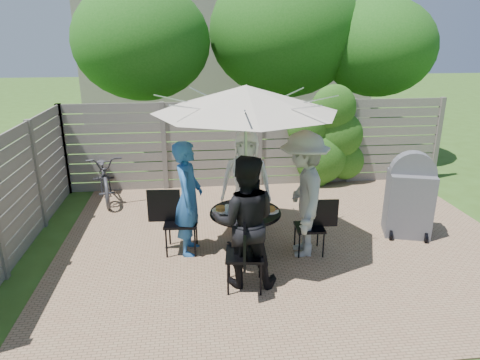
{
  "coord_description": "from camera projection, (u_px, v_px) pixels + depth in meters",
  "views": [
    {
      "loc": [
        -1.43,
        -5.71,
        3.11
      ],
      "look_at": [
        -0.74,
        0.21,
        1.09
      ],
      "focal_mm": 32.0,
      "sensor_mm": 36.0,
      "label": 1
    }
  ],
  "objects": [
    {
      "name": "person_left",
      "position": [
        188.0,
        199.0,
        6.21
      ],
      "size": [
        0.49,
        0.68,
        1.72
      ],
      "primitive_type": "imported",
      "rotation": [
        0.0,
        0.0,
        7.72
      ],
      "color": "#265DA4",
      "rests_on": "ground"
    },
    {
      "name": "bbq_grill",
      "position": [
        409.0,
        198.0,
        6.85
      ],
      "size": [
        0.81,
        0.71,
        1.41
      ],
      "rotation": [
        0.0,
        0.0,
        -0.3
      ],
      "color": "#555459",
      "rests_on": "ground"
    },
    {
      "name": "chair_right",
      "position": [
        310.0,
        237.0,
        6.36
      ],
      "size": [
        0.63,
        0.43,
        0.86
      ],
      "rotation": [
        0.0,
        0.0,
        3.08
      ],
      "color": "black",
      "rests_on": "ground"
    },
    {
      "name": "syrup_jug",
      "position": [
        241.0,
        205.0,
        6.27
      ],
      "size": [
        0.09,
        0.09,
        0.16
      ],
      "primitive_type": "cylinder",
      "color": "#59280C",
      "rests_on": "patio_table"
    },
    {
      "name": "umbrella",
      "position": [
        246.0,
        99.0,
        5.73
      ],
      "size": [
        2.89,
        2.89,
        2.49
      ],
      "rotation": [
        0.0,
        0.0,
        -0.14
      ],
      "color": "silver",
      "rests_on": "ground"
    },
    {
      "name": "person_right",
      "position": [
        303.0,
        195.0,
        6.15
      ],
      "size": [
        0.85,
        1.29,
        1.87
      ],
      "primitive_type": "imported",
      "rotation": [
        0.0,
        0.0,
        4.57
      ],
      "color": "#A2A19D",
      "rests_on": "ground"
    },
    {
      "name": "glass_right",
      "position": [
        263.0,
        204.0,
        6.32
      ],
      "size": [
        0.07,
        0.07,
        0.14
      ],
      "primitive_type": "cylinder",
      "color": "silver",
      "rests_on": "patio_table"
    },
    {
      "name": "chair_front",
      "position": [
        244.0,
        268.0,
        5.46
      ],
      "size": [
        0.53,
        0.73,
        0.98
      ],
      "rotation": [
        0.0,
        0.0,
        1.45
      ],
      "color": "black",
      "rests_on": "ground"
    },
    {
      "name": "chair_left",
      "position": [
        181.0,
        234.0,
        6.39
      ],
      "size": [
        0.74,
        0.51,
        1.0
      ],
      "rotation": [
        0.0,
        0.0,
        6.21
      ],
      "color": "black",
      "rests_on": "ground"
    },
    {
      "name": "bicycle",
      "position": [
        105.0,
        175.0,
        8.47
      ],
      "size": [
        1.05,
        1.93,
        0.96
      ],
      "primitive_type": "imported",
      "rotation": [
        0.0,
        0.0,
        0.24
      ],
      "color": "#333338",
      "rests_on": "ground"
    },
    {
      "name": "person_back",
      "position": [
        246.0,
        182.0,
        6.98
      ],
      "size": [
        0.89,
        0.65,
        1.69
      ],
      "primitive_type": "imported",
      "rotation": [
        0.0,
        0.0,
        6.15
      ],
      "color": "white",
      "rests_on": "ground"
    },
    {
      "name": "plate_back",
      "position": [
        246.0,
        201.0,
        6.58
      ],
      "size": [
        0.26,
        0.26,
        0.06
      ],
      "color": "white",
      "rests_on": "patio_table"
    },
    {
      "name": "plate_right",
      "position": [
        270.0,
        210.0,
        6.24
      ],
      "size": [
        0.26,
        0.26,
        0.06
      ],
      "color": "white",
      "rests_on": "patio_table"
    },
    {
      "name": "patio_table",
      "position": [
        245.0,
        224.0,
        6.32
      ],
      "size": [
        1.16,
        1.16,
        0.67
      ],
      "rotation": [
        0.0,
        0.0,
        -0.14
      ],
      "color": "black",
      "rests_on": "ground"
    },
    {
      "name": "glass_back",
      "position": [
        239.0,
        200.0,
        6.48
      ],
      "size": [
        0.07,
        0.07,
        0.14
      ],
      "primitive_type": "cylinder",
      "color": "silver",
      "rests_on": "patio_table"
    },
    {
      "name": "coffee_cup",
      "position": [
        252.0,
        202.0,
        6.44
      ],
      "size": [
        0.08,
        0.08,
        0.12
      ],
      "primitive_type": "cylinder",
      "color": "#C6B293",
      "rests_on": "patio_table"
    },
    {
      "name": "plate_front",
      "position": [
        245.0,
        220.0,
        5.9
      ],
      "size": [
        0.26,
        0.26,
        0.06
      ],
      "color": "white",
      "rests_on": "patio_table"
    },
    {
      "name": "chair_back",
      "position": [
        246.0,
        210.0,
        7.29
      ],
      "size": [
        0.54,
        0.73,
        0.97
      ],
      "rotation": [
        0.0,
        0.0,
        4.53
      ],
      "color": "black",
      "rests_on": "ground"
    },
    {
      "name": "glass_left",
      "position": [
        227.0,
        209.0,
        6.13
      ],
      "size": [
        0.07,
        0.07,
        0.14
      ],
      "primitive_type": "cylinder",
      "color": "silver",
      "rests_on": "patio_table"
    },
    {
      "name": "person_front",
      "position": [
        245.0,
        222.0,
        5.4
      ],
      "size": [
        0.93,
        0.77,
        1.75
      ],
      "primitive_type": "imported",
      "rotation": [
        0.0,
        0.0,
        3.0
      ],
      "color": "black",
      "rests_on": "ground"
    },
    {
      "name": "backyard_envelope",
      "position": [
        231.0,
        50.0,
        15.38
      ],
      "size": [
        60.0,
        60.0,
        5.0
      ],
      "color": "#355219",
      "rests_on": "ground"
    },
    {
      "name": "plate_left",
      "position": [
        221.0,
        209.0,
        6.25
      ],
      "size": [
        0.26,
        0.26,
        0.06
      ],
      "color": "white",
      "rests_on": "patio_table"
    }
  ]
}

